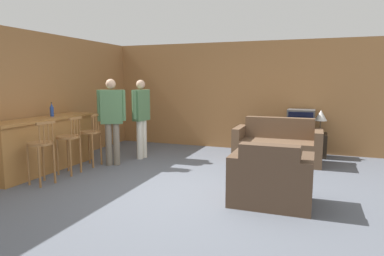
{
  "coord_description": "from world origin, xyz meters",
  "views": [
    {
      "loc": [
        1.94,
        -4.74,
        1.7
      ],
      "look_at": [
        -0.11,
        0.87,
        0.85
      ],
      "focal_mm": 32.0,
      "sensor_mm": 36.0,
      "label": 1
    }
  ],
  "objects": [
    {
      "name": "table_lamp",
      "position": [
        2.03,
        3.19,
        0.91
      ],
      "size": [
        0.27,
        0.27,
        0.52
      ],
      "color": "brown",
      "rests_on": "tv_unit"
    },
    {
      "name": "coffee_table",
      "position": [
        1.07,
        1.17,
        0.35
      ],
      "size": [
        0.53,
        0.91,
        0.42
      ],
      "color": "brown",
      "rests_on": "ground_plane"
    },
    {
      "name": "bar_chair_far",
      "position": [
        -2.21,
        0.81,
        0.59
      ],
      "size": [
        0.4,
        0.4,
        1.04
      ],
      "color": "#996638",
      "rests_on": "ground_plane"
    },
    {
      "name": "wall_left",
      "position": [
        -3.12,
        1.27,
        1.3
      ],
      "size": [
        0.08,
        8.54,
        2.6
      ],
      "color": "#9E6B3D",
      "rests_on": "ground_plane"
    },
    {
      "name": "ground_plane",
      "position": [
        0.0,
        0.0,
        0.0
      ],
      "size": [
        24.0,
        24.0,
        0.0
      ],
      "primitive_type": "plane",
      "color": "#565B66"
    },
    {
      "name": "book_on_table",
      "position": [
        1.05,
        1.19,
        0.43
      ],
      "size": [
        0.25,
        0.2,
        0.02
      ],
      "color": "#B7AD99",
      "rests_on": "coffee_table"
    },
    {
      "name": "person_by_window",
      "position": [
        -1.58,
        1.72,
        0.96
      ],
      "size": [
        0.22,
        0.55,
        1.69
      ],
      "color": "silver",
      "rests_on": "ground_plane"
    },
    {
      "name": "bottle",
      "position": [
        -2.8,
        0.44,
        1.12
      ],
      "size": [
        0.07,
        0.07,
        0.27
      ],
      "color": "#234293",
      "rests_on": "bar_counter"
    },
    {
      "name": "armchair_near",
      "position": [
        1.4,
        -0.14,
        0.33
      ],
      "size": [
        1.08,
        0.79,
        0.88
      ],
      "color": "#4C3828",
      "rests_on": "ground_plane"
    },
    {
      "name": "bar_counter",
      "position": [
        -2.79,
        0.18,
        0.51
      ],
      "size": [
        0.55,
        2.27,
        1.0
      ],
      "color": "#A87038",
      "rests_on": "ground_plane"
    },
    {
      "name": "person_by_counter",
      "position": [
        -1.84,
        1.0,
        0.97
      ],
      "size": [
        0.49,
        0.36,
        1.71
      ],
      "color": "#756B5B",
      "rests_on": "ground_plane"
    },
    {
      "name": "tv_unit",
      "position": [
        1.62,
        3.19,
        0.26
      ],
      "size": [
        1.13,
        0.47,
        0.52
      ],
      "color": "#2D2319",
      "rests_on": "ground_plane"
    },
    {
      "name": "tv",
      "position": [
        1.62,
        3.19,
        0.78
      ],
      "size": [
        0.59,
        0.45,
        0.52
      ],
      "color": "#4C4C4C",
      "rests_on": "tv_unit"
    },
    {
      "name": "bar_chair_near",
      "position": [
        -2.21,
        -0.5,
        0.59
      ],
      "size": [
        0.46,
        0.46,
        1.04
      ],
      "color": "#996638",
      "rests_on": "ground_plane"
    },
    {
      "name": "couch_far",
      "position": [
        1.21,
        2.45,
        0.33
      ],
      "size": [
        1.75,
        0.84,
        0.9
      ],
      "color": "brown",
      "rests_on": "ground_plane"
    },
    {
      "name": "bar_chair_mid",
      "position": [
        -2.21,
        0.17,
        0.59
      ],
      "size": [
        0.41,
        0.41,
        1.04
      ],
      "color": "#996638",
      "rests_on": "ground_plane"
    },
    {
      "name": "wall_back",
      "position": [
        0.0,
        3.54,
        1.3
      ],
      "size": [
        9.4,
        0.08,
        2.6
      ],
      "color": "#9E6B3D",
      "rests_on": "ground_plane"
    }
  ]
}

